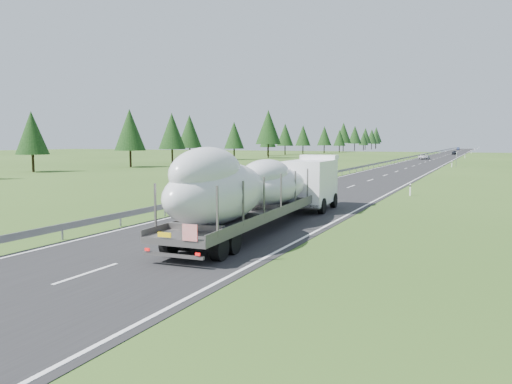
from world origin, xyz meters
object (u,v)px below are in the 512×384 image
at_px(highway_sign, 456,157).
at_px(boat_truck, 261,187).
at_px(distant_van, 424,157).
at_px(distant_car_blue, 458,149).
at_px(distant_car_dark, 454,153).

height_order(highway_sign, boat_truck, boat_truck).
relative_size(boat_truck, distant_van, 3.84).
relative_size(highway_sign, boat_truck, 0.13).
bearing_deg(highway_sign, distant_van, 104.75).
height_order(boat_truck, distant_van, boat_truck).
bearing_deg(distant_van, boat_truck, -88.03).
relative_size(highway_sign, distant_car_blue, 0.66).
bearing_deg(distant_car_dark, highway_sign, -89.96).
xyz_separation_m(boat_truck, distant_van, (-3.98, 105.14, -1.51)).
xyz_separation_m(highway_sign, distant_van, (-9.39, 35.66, -1.11)).
xyz_separation_m(distant_van, distant_car_dark, (4.09, 47.65, -0.04)).
bearing_deg(distant_car_blue, distant_van, -93.74).
xyz_separation_m(boat_truck, distant_car_dark, (0.11, 152.79, -1.54)).
bearing_deg(distant_car_blue, distant_car_dark, -91.25).
xyz_separation_m(highway_sign, boat_truck, (-5.41, -69.49, 0.40)).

